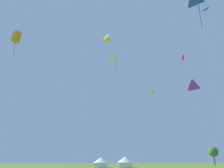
{
  "coord_description": "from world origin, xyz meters",
  "views": [
    {
      "loc": [
        0.61,
        -2.42,
        1.68
      ],
      "look_at": [
        0.0,
        32.0,
        13.56
      ],
      "focal_mm": 35.75,
      "sensor_mm": 36.0,
      "label": 1
    }
  ],
  "objects_px": {
    "kite_orange_box": "(16,37)",
    "kite_blue_delta": "(198,1)",
    "festival_tent_right": "(101,162)",
    "kite_magenta_box": "(182,58)",
    "kite_white_delta": "(115,59)",
    "festival_tent_left": "(125,161)",
    "kite_purple_delta": "(196,87)",
    "tree_distant_left": "(213,152)",
    "kite_blue_parafoil": "(206,10)",
    "kite_yellow_diamond": "(153,94)",
    "kite_yellow_delta": "(106,40)"
  },
  "relations": [
    {
      "from": "kite_blue_parafoil",
      "to": "kite_yellow_diamond",
      "type": "bearing_deg",
      "value": 125.63
    },
    {
      "from": "kite_yellow_diamond",
      "to": "festival_tent_left",
      "type": "relative_size",
      "value": 5.08
    },
    {
      "from": "kite_orange_box",
      "to": "kite_purple_delta",
      "type": "bearing_deg",
      "value": 18.7
    },
    {
      "from": "kite_yellow_delta",
      "to": "tree_distant_left",
      "type": "height_order",
      "value": "kite_yellow_delta"
    },
    {
      "from": "kite_yellow_delta",
      "to": "kite_blue_delta",
      "type": "xyz_separation_m",
      "value": [
        13.36,
        -35.66,
        -15.31
      ]
    },
    {
      "from": "kite_yellow_diamond",
      "to": "kite_blue_parafoil",
      "type": "bearing_deg",
      "value": -54.37
    },
    {
      "from": "kite_yellow_diamond",
      "to": "festival_tent_right",
      "type": "bearing_deg",
      "value": -176.64
    },
    {
      "from": "kite_magenta_box",
      "to": "tree_distant_left",
      "type": "bearing_deg",
      "value": 59.39
    },
    {
      "from": "kite_blue_parafoil",
      "to": "festival_tent_right",
      "type": "relative_size",
      "value": 9.33
    },
    {
      "from": "kite_orange_box",
      "to": "kite_blue_delta",
      "type": "distance_m",
      "value": 27.9
    },
    {
      "from": "kite_purple_delta",
      "to": "kite_yellow_delta",
      "type": "bearing_deg",
      "value": 138.68
    },
    {
      "from": "kite_yellow_delta",
      "to": "kite_orange_box",
      "type": "relative_size",
      "value": 1.73
    },
    {
      "from": "kite_yellow_delta",
      "to": "festival_tent_left",
      "type": "height_order",
      "value": "kite_yellow_delta"
    },
    {
      "from": "kite_purple_delta",
      "to": "tree_distant_left",
      "type": "bearing_deg",
      "value": 65.81
    },
    {
      "from": "kite_white_delta",
      "to": "festival_tent_right",
      "type": "distance_m",
      "value": 27.38
    },
    {
      "from": "kite_orange_box",
      "to": "festival_tent_right",
      "type": "bearing_deg",
      "value": 67.34
    },
    {
      "from": "festival_tent_right",
      "to": "tree_distant_left",
      "type": "height_order",
      "value": "tree_distant_left"
    },
    {
      "from": "kite_purple_delta",
      "to": "festival_tent_right",
      "type": "height_order",
      "value": "kite_purple_delta"
    },
    {
      "from": "kite_blue_delta",
      "to": "festival_tent_left",
      "type": "xyz_separation_m",
      "value": [
        -8.13,
        37.63,
        -19.35
      ]
    },
    {
      "from": "kite_white_delta",
      "to": "kite_blue_delta",
      "type": "relative_size",
      "value": 1.1
    },
    {
      "from": "kite_magenta_box",
      "to": "kite_blue_delta",
      "type": "xyz_separation_m",
      "value": [
        -9.67,
        -37.86,
        -10.21
      ]
    },
    {
      "from": "kite_yellow_delta",
      "to": "kite_orange_box",
      "type": "distance_m",
      "value": 34.15
    },
    {
      "from": "kite_orange_box",
      "to": "tree_distant_left",
      "type": "relative_size",
      "value": 3.18
    },
    {
      "from": "kite_blue_parafoil",
      "to": "tree_distant_left",
      "type": "xyz_separation_m",
      "value": [
        15.53,
        44.88,
        -31.59
      ]
    },
    {
      "from": "kite_blue_parafoil",
      "to": "kite_yellow_diamond",
      "type": "xyz_separation_m",
      "value": [
        -11.39,
        15.89,
        -16.75
      ]
    },
    {
      "from": "kite_yellow_diamond",
      "to": "kite_white_delta",
      "type": "distance_m",
      "value": 20.81
    },
    {
      "from": "festival_tent_left",
      "to": "kite_blue_parafoil",
      "type": "bearing_deg",
      "value": -37.19
    },
    {
      "from": "kite_purple_delta",
      "to": "kite_yellow_delta",
      "type": "distance_m",
      "value": 32.4
    },
    {
      "from": "kite_orange_box",
      "to": "festival_tent_right",
      "type": "height_order",
      "value": "kite_orange_box"
    },
    {
      "from": "kite_white_delta",
      "to": "tree_distant_left",
      "type": "distance_m",
      "value": 62.51
    },
    {
      "from": "kite_magenta_box",
      "to": "kite_white_delta",
      "type": "xyz_separation_m",
      "value": [
        -20.21,
        -16.87,
        -8.24
      ]
    },
    {
      "from": "kite_blue_parafoil",
      "to": "tree_distant_left",
      "type": "distance_m",
      "value": 57.04
    },
    {
      "from": "festival_tent_left",
      "to": "kite_yellow_delta",
      "type": "bearing_deg",
      "value": -159.25
    },
    {
      "from": "kite_magenta_box",
      "to": "kite_yellow_diamond",
      "type": "bearing_deg",
      "value": 176.11
    },
    {
      "from": "kite_white_delta",
      "to": "festival_tent_right",
      "type": "xyz_separation_m",
      "value": [
        -3.84,
        16.64,
        -21.4
      ]
    },
    {
      "from": "kite_blue_parafoil",
      "to": "tree_distant_left",
      "type": "relative_size",
      "value": 5.42
    },
    {
      "from": "kite_purple_delta",
      "to": "festival_tent_right",
      "type": "relative_size",
      "value": 4.34
    },
    {
      "from": "kite_yellow_diamond",
      "to": "kite_blue_delta",
      "type": "bearing_deg",
      "value": -90.42
    },
    {
      "from": "kite_yellow_diamond",
      "to": "kite_blue_delta",
      "type": "height_order",
      "value": "kite_blue_delta"
    },
    {
      "from": "kite_purple_delta",
      "to": "festival_tent_left",
      "type": "relative_size",
      "value": 4.11
    },
    {
      "from": "kite_orange_box",
      "to": "kite_blue_delta",
      "type": "bearing_deg",
      "value": -17.15
    },
    {
      "from": "kite_yellow_delta",
      "to": "kite_yellow_diamond",
      "type": "bearing_deg",
      "value": 11.77
    },
    {
      "from": "kite_purple_delta",
      "to": "kite_yellow_delta",
      "type": "height_order",
      "value": "kite_yellow_delta"
    },
    {
      "from": "kite_yellow_delta",
      "to": "festival_tent_right",
      "type": "distance_m",
      "value": 34.81
    },
    {
      "from": "kite_yellow_diamond",
      "to": "festival_tent_right",
      "type": "xyz_separation_m",
      "value": [
        -14.66,
        -0.86,
        -18.33
      ]
    },
    {
      "from": "kite_orange_box",
      "to": "festival_tent_left",
      "type": "relative_size",
      "value": 5.19
    },
    {
      "from": "kite_purple_delta",
      "to": "festival_tent_right",
      "type": "xyz_separation_m",
      "value": [
        -19.85,
        18.53,
        -14.22
      ]
    },
    {
      "from": "kite_white_delta",
      "to": "tree_distant_left",
      "type": "xyz_separation_m",
      "value": [
        37.75,
        46.5,
        -17.91
      ]
    },
    {
      "from": "kite_white_delta",
      "to": "festival_tent_right",
      "type": "height_order",
      "value": "kite_white_delta"
    },
    {
      "from": "kite_white_delta",
      "to": "kite_blue_delta",
      "type": "bearing_deg",
      "value": -63.33
    }
  ]
}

